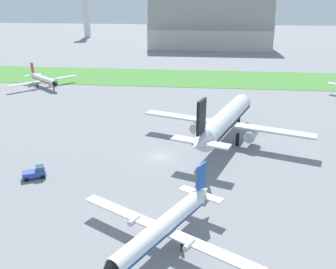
# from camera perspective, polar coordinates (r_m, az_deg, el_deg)

# --- Properties ---
(ground_plane) EXTENTS (600.00, 600.00, 0.00)m
(ground_plane) POSITION_cam_1_polar(r_m,az_deg,el_deg) (67.24, -1.34, -3.47)
(ground_plane) COLOR gray
(grass_taxiway_strip) EXTENTS (360.00, 28.00, 0.08)m
(grass_taxiway_strip) POSITION_cam_1_polar(r_m,az_deg,el_deg) (130.62, 2.50, 8.86)
(grass_taxiway_strip) COLOR #478438
(grass_taxiway_strip) RESTS_ON ground_plane
(airplane_midfield_jet) EXTENTS (33.61, 33.32, 12.29)m
(airplane_midfield_jet) POSITION_cam_1_polar(r_m,az_deg,el_deg) (73.44, 8.86, 2.18)
(airplane_midfield_jet) COLOR silver
(airplane_midfield_jet) RESTS_ON ground_plane
(airplane_foreground_turboprop) EXTENTS (22.41, 19.52, 7.43)m
(airplane_foreground_turboprop) POSITION_cam_1_polar(r_m,az_deg,el_deg) (43.79, -0.73, -14.25)
(airplane_foreground_turboprop) COLOR white
(airplane_foreground_turboprop) RESTS_ON ground_plane
(airplane_taxiing_turboprop) EXTENTS (16.19, 18.00, 6.77)m
(airplane_taxiing_turboprop) POSITION_cam_1_polar(r_m,az_deg,el_deg) (123.59, -18.90, 8.18)
(airplane_taxiing_turboprop) COLOR white
(airplane_taxiing_turboprop) RESTS_ON ground_plane
(pushback_tug_near_gate) EXTENTS (4.02, 3.30, 1.95)m
(pushback_tug_near_gate) POSITION_cam_1_polar(r_m,az_deg,el_deg) (63.27, -20.11, -5.63)
(pushback_tug_near_gate) COLOR #334FB2
(pushback_tug_near_gate) RESTS_ON ground_plane
(hangar_distant) EXTENTS (64.59, 30.61, 31.82)m
(hangar_distant) POSITION_cam_1_polar(r_m,az_deg,el_deg) (206.87, 6.60, 17.17)
(hangar_distant) COLOR #BCB7B2
(hangar_distant) RESTS_ON ground_plane
(control_tower) EXTENTS (8.00, 8.00, 32.44)m
(control_tower) POSITION_cam_1_polar(r_m,az_deg,el_deg) (261.22, -12.80, 18.90)
(control_tower) COLOR silver
(control_tower) RESTS_ON ground_plane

